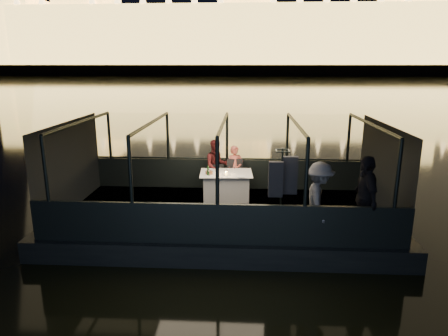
# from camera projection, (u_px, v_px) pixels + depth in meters

# --- Properties ---
(river_water) EXTENTS (500.00, 500.00, 0.00)m
(river_water) POSITION_uv_depth(u_px,v_px,m) (244.00, 84.00, 87.86)
(river_water) COLOR black
(river_water) RESTS_ON ground
(boat_hull) EXTENTS (8.60, 4.40, 1.00)m
(boat_hull) POSITION_uv_depth(u_px,v_px,m) (223.00, 228.00, 10.56)
(boat_hull) COLOR black
(boat_hull) RESTS_ON river_water
(boat_deck) EXTENTS (8.00, 4.00, 0.04)m
(boat_deck) POSITION_uv_depth(u_px,v_px,m) (223.00, 211.00, 10.44)
(boat_deck) COLOR black
(boat_deck) RESTS_ON boat_hull
(gunwale_port) EXTENTS (8.00, 0.08, 0.90)m
(gunwale_port) POSITION_uv_depth(u_px,v_px,m) (227.00, 174.00, 12.26)
(gunwale_port) COLOR black
(gunwale_port) RESTS_ON boat_deck
(gunwale_starboard) EXTENTS (8.00, 0.08, 0.90)m
(gunwale_starboard) POSITION_uv_depth(u_px,v_px,m) (218.00, 224.00, 8.39)
(gunwale_starboard) COLOR black
(gunwale_starboard) RESTS_ON boat_deck
(cabin_glass_port) EXTENTS (8.00, 0.02, 1.40)m
(cabin_glass_port) POSITION_uv_depth(u_px,v_px,m) (227.00, 137.00, 11.97)
(cabin_glass_port) COLOR #99B2B2
(cabin_glass_port) RESTS_ON gunwale_port
(cabin_glass_starboard) EXTENTS (8.00, 0.02, 1.40)m
(cabin_glass_starboard) POSITION_uv_depth(u_px,v_px,m) (217.00, 172.00, 8.10)
(cabin_glass_starboard) COLOR #99B2B2
(cabin_glass_starboard) RESTS_ON gunwale_starboard
(cabin_roof_glass) EXTENTS (8.00, 4.00, 0.02)m
(cabin_roof_glass) POSITION_uv_depth(u_px,v_px,m) (223.00, 123.00, 9.86)
(cabin_roof_glass) COLOR #99B2B2
(cabin_roof_glass) RESTS_ON boat_deck
(end_wall_fore) EXTENTS (0.02, 4.00, 2.30)m
(end_wall_fore) POSITION_uv_depth(u_px,v_px,m) (70.00, 166.00, 10.37)
(end_wall_fore) COLOR black
(end_wall_fore) RESTS_ON boat_deck
(end_wall_aft) EXTENTS (0.02, 4.00, 2.30)m
(end_wall_aft) POSITION_uv_depth(u_px,v_px,m) (383.00, 170.00, 9.93)
(end_wall_aft) COLOR black
(end_wall_aft) RESTS_ON boat_deck
(canopy_ribs) EXTENTS (8.00, 4.00, 2.30)m
(canopy_ribs) POSITION_uv_depth(u_px,v_px,m) (223.00, 168.00, 10.15)
(canopy_ribs) COLOR black
(canopy_ribs) RESTS_ON boat_deck
(embankment) EXTENTS (400.00, 140.00, 6.00)m
(embankment) POSITION_uv_depth(u_px,v_px,m) (246.00, 71.00, 213.21)
(embankment) COLOR #423D33
(embankment) RESTS_ON ground
(parliament_building) EXTENTS (220.00, 32.00, 60.00)m
(parliament_building) POSITION_uv_depth(u_px,v_px,m) (247.00, 5.00, 172.34)
(parliament_building) COLOR #F2D18C
(parliament_building) RESTS_ON embankment
(dining_table_central) EXTENTS (1.51, 1.13, 0.77)m
(dining_table_central) POSITION_uv_depth(u_px,v_px,m) (226.00, 186.00, 11.27)
(dining_table_central) COLOR beige
(dining_table_central) RESTS_ON boat_deck
(chair_port_left) EXTENTS (0.49, 0.49, 0.83)m
(chair_port_left) POSITION_uv_depth(u_px,v_px,m) (217.00, 179.00, 11.71)
(chair_port_left) COLOR black
(chair_port_left) RESTS_ON boat_deck
(chair_port_right) EXTENTS (0.54, 0.54, 1.00)m
(chair_port_right) POSITION_uv_depth(u_px,v_px,m) (234.00, 179.00, 11.69)
(chair_port_right) COLOR black
(chair_port_right) RESTS_ON boat_deck
(coat_stand) EXTENTS (0.67, 0.61, 2.00)m
(coat_stand) POSITION_uv_depth(u_px,v_px,m) (281.00, 197.00, 8.70)
(coat_stand) COLOR black
(coat_stand) RESTS_ON boat_deck
(person_woman_coral) EXTENTS (0.57, 0.47, 1.38)m
(person_woman_coral) POSITION_uv_depth(u_px,v_px,m) (235.00, 167.00, 11.86)
(person_woman_coral) COLOR #CC5C4A
(person_woman_coral) RESTS_ON boat_deck
(person_man_maroon) EXTENTS (0.90, 0.79, 1.56)m
(person_man_maroon) POSITION_uv_depth(u_px,v_px,m) (217.00, 167.00, 11.89)
(person_man_maroon) COLOR #451315
(person_man_maroon) RESTS_ON boat_deck
(passenger_stripe) EXTENTS (0.66, 1.13, 1.70)m
(passenger_stripe) POSITION_uv_depth(u_px,v_px,m) (319.00, 200.00, 8.66)
(passenger_stripe) COLOR silver
(passenger_stripe) RESTS_ON boat_deck
(passenger_dark) EXTENTS (0.52, 1.12, 1.87)m
(passenger_dark) POSITION_uv_depth(u_px,v_px,m) (365.00, 202.00, 8.56)
(passenger_dark) COLOR black
(passenger_dark) RESTS_ON boat_deck
(wine_bottle) EXTENTS (0.08, 0.08, 0.28)m
(wine_bottle) POSITION_uv_depth(u_px,v_px,m) (208.00, 170.00, 10.90)
(wine_bottle) COLOR #153814
(wine_bottle) RESTS_ON dining_table_central
(bread_basket) EXTENTS (0.26, 0.26, 0.08)m
(bread_basket) POSITION_uv_depth(u_px,v_px,m) (209.00, 173.00, 11.05)
(bread_basket) COLOR brown
(bread_basket) RESTS_ON dining_table_central
(amber_candle) EXTENTS (0.06, 0.06, 0.08)m
(amber_candle) POSITION_uv_depth(u_px,v_px,m) (226.00, 173.00, 10.95)
(amber_candle) COLOR yellow
(amber_candle) RESTS_ON dining_table_central
(plate_near) EXTENTS (0.30, 0.30, 0.02)m
(plate_near) POSITION_uv_depth(u_px,v_px,m) (241.00, 176.00, 10.78)
(plate_near) COLOR white
(plate_near) RESTS_ON dining_table_central
(plate_far) EXTENTS (0.29, 0.29, 0.02)m
(plate_far) POSITION_uv_depth(u_px,v_px,m) (211.00, 172.00, 11.23)
(plate_far) COLOR white
(plate_far) RESTS_ON dining_table_central
(wine_glass_white) EXTENTS (0.08, 0.08, 0.19)m
(wine_glass_white) POSITION_uv_depth(u_px,v_px,m) (209.00, 173.00, 10.83)
(wine_glass_white) COLOR white
(wine_glass_white) RESTS_ON dining_table_central
(wine_glass_red) EXTENTS (0.07, 0.07, 0.17)m
(wine_glass_red) POSITION_uv_depth(u_px,v_px,m) (234.00, 169.00, 11.16)
(wine_glass_red) COLOR silver
(wine_glass_red) RESTS_ON dining_table_central
(wine_glass_empty) EXTENTS (0.08, 0.08, 0.19)m
(wine_glass_empty) POSITION_uv_depth(u_px,v_px,m) (227.00, 173.00, 10.79)
(wine_glass_empty) COLOR white
(wine_glass_empty) RESTS_ON dining_table_central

